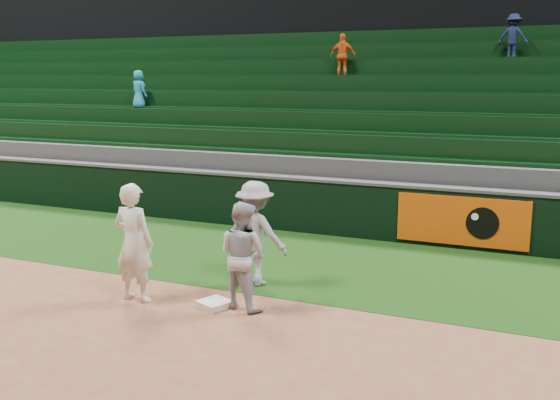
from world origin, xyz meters
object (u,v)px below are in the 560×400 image
Objects in this scene: first_base at (215,304)px; baserunner at (243,255)px; base_coach at (255,233)px; first_baseman at (134,243)px.

baserunner is (0.41, 0.16, 0.77)m from first_base.
baserunner is at bearing 21.55° from first_base.
first_base is 0.24× the size of base_coach.
first_baseman is 1.74m from baserunner.
first_baseman is at bearing 51.07° from base_coach.
base_coach is at bearing 84.74° from first_base.
baserunner is 1.10m from base_coach.
first_baseman is 2.01m from base_coach.
first_baseman is 1.14× the size of baserunner.
first_baseman reaches higher than base_coach.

